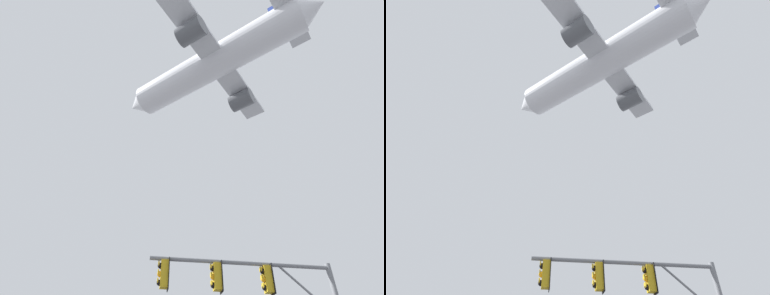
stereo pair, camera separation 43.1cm
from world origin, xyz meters
The scene contains 1 object.
airplane centered at (4.98, 21.15, 37.15)m, with size 26.03×22.09×8.30m.
Camera 1 is at (-0.01, -3.58, 1.73)m, focal length 28.45 mm.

